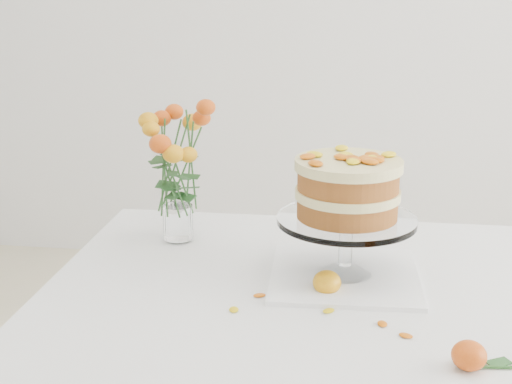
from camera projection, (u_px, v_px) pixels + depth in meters
The scene contains 11 objects.
table at pixel (388, 330), 1.46m from camera, with size 1.43×0.93×0.76m.
napkin at pixel (344, 275), 1.51m from camera, with size 0.31×0.31×0.01m, color white.
cake_stand at pixel (348, 195), 1.46m from camera, with size 0.29×0.29×0.26m.
rose_vase at pixel (176, 157), 1.67m from camera, with size 0.25×0.25×0.36m.
loose_rose_near at pixel (327, 283), 1.43m from camera, with size 0.10×0.06×0.05m.
loose_rose_far at pixel (469, 356), 1.15m from camera, with size 0.10×0.06×0.05m.
stray_petal_a at pixel (329, 311), 1.36m from camera, with size 0.03×0.02×0.00m, color yellow.
stray_petal_b at pixel (382, 324), 1.31m from camera, with size 0.03×0.02×0.00m, color yellow.
stray_petal_c at pixel (406, 336), 1.26m from camera, with size 0.03×0.02×0.00m, color yellow.
stray_petal_d at pixel (259, 296), 1.42m from camera, with size 0.03×0.02×0.00m, color yellow.
stray_petal_e at pixel (234, 310), 1.36m from camera, with size 0.03×0.02×0.00m, color yellow.
Camera 1 is at (-0.09, -1.34, 1.37)m, focal length 50.00 mm.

